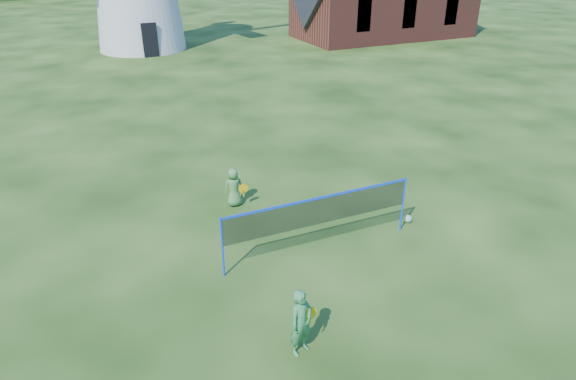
% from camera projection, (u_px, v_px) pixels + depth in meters
% --- Properties ---
extents(ground, '(220.00, 220.00, 0.00)m').
position_uv_depth(ground, '(289.00, 253.00, 12.78)').
color(ground, black).
rests_on(ground, ground).
extents(badminton_net, '(5.05, 0.05, 1.55)m').
position_uv_depth(badminton_net, '(320.00, 212.00, 12.34)').
color(badminton_net, blue).
rests_on(badminton_net, ground).
extents(player_girl, '(0.72, 0.50, 1.40)m').
position_uv_depth(player_girl, '(301.00, 322.00, 9.44)').
color(player_girl, '#378A48').
rests_on(player_girl, ground).
extents(player_boy, '(0.65, 0.42, 1.18)m').
position_uv_depth(player_boy, '(234.00, 187.00, 14.79)').
color(player_boy, '#4A8C43').
rests_on(player_boy, ground).
extents(play_ball, '(0.22, 0.22, 0.22)m').
position_uv_depth(play_ball, '(408.00, 219.00, 14.10)').
color(play_ball, green).
rests_on(play_ball, ground).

